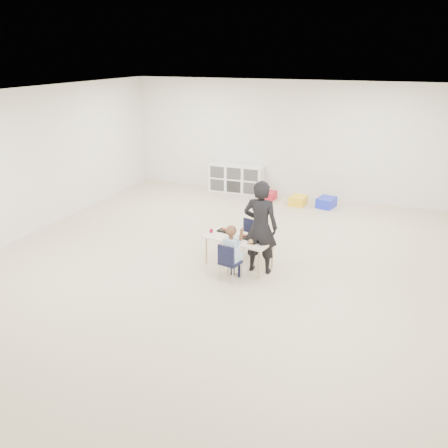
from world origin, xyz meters
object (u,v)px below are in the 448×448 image
at_px(chair_near, 230,262).
at_px(child, 230,251).
at_px(table, 239,252).
at_px(adult, 260,227).
at_px(cubby_shelf, 236,178).

bearing_deg(chair_near, child, 0.00).
height_order(table, child, child).
bearing_deg(child, adult, 67.51).
bearing_deg(table, chair_near, -73.46).
xyz_separation_m(chair_near, cubby_shelf, (-1.61, 4.77, 0.04)).
bearing_deg(adult, cubby_shelf, -66.74).
relative_size(chair_near, child, 0.63).
relative_size(table, cubby_shelf, 0.88).
bearing_deg(table, child, -73.46).
relative_size(table, adult, 0.80).
distance_m(table, chair_near, 0.53).
xyz_separation_m(cubby_shelf, adult, (1.95, -4.28, 0.42)).
xyz_separation_m(table, adult, (0.37, -0.04, 0.51)).
bearing_deg(table, cubby_shelf, 122.25).
relative_size(cubby_shelf, adult, 0.91).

